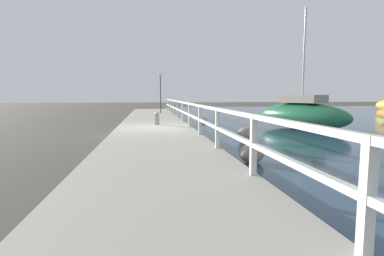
{
  "coord_description": "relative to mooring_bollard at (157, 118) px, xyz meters",
  "views": [
    {
      "loc": [
        -0.24,
        -12.94,
        1.65
      ],
      "look_at": [
        1.21,
        -2.94,
        0.55
      ],
      "focal_mm": 28.0,
      "sensor_mm": 36.0,
      "label": 1
    }
  ],
  "objects": [
    {
      "name": "ground_plane",
      "position": [
        -0.14,
        -1.16,
        -0.6
      ],
      "size": [
        120.0,
        120.0,
        0.0
      ],
      "primitive_type": "plane",
      "color": "#4C473D"
    },
    {
      "name": "dock_walkway",
      "position": [
        -0.14,
        -1.16,
        -0.46
      ],
      "size": [
        3.25,
        36.0,
        0.29
      ],
      "color": "#B2AD9E",
      "rests_on": "ground"
    },
    {
      "name": "railing",
      "position": [
        1.39,
        -1.16,
        0.4
      ],
      "size": [
        0.1,
        32.5,
        1.05
      ],
      "color": "silver",
      "rests_on": "dock_walkway"
    },
    {
      "name": "boulder_downstream",
      "position": [
        2.13,
        -7.13,
        -0.38
      ],
      "size": [
        0.61,
        0.55,
        0.46
      ],
      "color": "gray",
      "rests_on": "ground"
    },
    {
      "name": "boulder_far_strip",
      "position": [
        3.01,
        4.04,
        -0.46
      ],
      "size": [
        0.38,
        0.35,
        0.29
      ],
      "color": "gray",
      "rests_on": "ground"
    },
    {
      "name": "boulder_upstream",
      "position": [
        3.11,
        -3.79,
        -0.35
      ],
      "size": [
        0.68,
        0.62,
        0.51
      ],
      "color": "gray",
      "rests_on": "ground"
    },
    {
      "name": "mooring_bollard",
      "position": [
        0.0,
        0.0,
        0.0
      ],
      "size": [
        0.23,
        0.23,
        0.63
      ],
      "color": "gray",
      "rests_on": "dock_walkway"
    },
    {
      "name": "dock_lamp",
      "position": [
        0.54,
        9.08,
        2.03
      ],
      "size": [
        0.28,
        0.28,
        3.07
      ],
      "color": "#2D2D33",
      "rests_on": "dock_walkway"
    },
    {
      "name": "sailboat_green",
      "position": [
        7.06,
        -0.38,
        0.12
      ],
      "size": [
        3.48,
        5.29,
        5.79
      ],
      "rotation": [
        0.0,
        0.0,
        0.41
      ],
      "color": "#236B42",
      "rests_on": "water_surface"
    }
  ]
}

